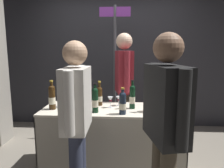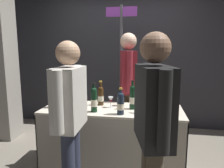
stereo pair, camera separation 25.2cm
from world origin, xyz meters
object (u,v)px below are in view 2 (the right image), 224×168
(wine_glass_near_taster, at_px, (174,107))
(booth_signpost, at_px, (121,61))
(vendor_presenter, at_px, (128,81))
(featured_wine_bottle, at_px, (67,96))
(display_bottle_0, at_px, (101,95))
(tasting_table, at_px, (112,128))
(wine_glass_near_vendor, at_px, (111,100))
(wine_glass_mid, at_px, (120,99))
(concrete_pillar, at_px, (0,39))
(taster_foreground_right, at_px, (70,111))
(flower_vase, at_px, (150,103))

(wine_glass_near_taster, xyz_separation_m, booth_signpost, (-0.73, 1.13, 0.44))
(vendor_presenter, xyz_separation_m, booth_signpost, (-0.15, 0.40, 0.27))
(featured_wine_bottle, bearing_deg, display_bottle_0, 12.70)
(tasting_table, relative_size, wine_glass_near_vendor, 12.44)
(booth_signpost, bearing_deg, vendor_presenter, -69.23)
(wine_glass_mid, bearing_deg, featured_wine_bottle, -171.13)
(concrete_pillar, height_order, wine_glass_near_taster, concrete_pillar)
(display_bottle_0, relative_size, booth_signpost, 0.15)
(display_bottle_0, height_order, booth_signpost, booth_signpost)
(display_bottle_0, bearing_deg, wine_glass_near_taster, -16.74)
(featured_wine_bottle, bearing_deg, booth_signpost, 59.39)
(tasting_table, distance_m, booth_signpost, 1.26)
(featured_wine_bottle, xyz_separation_m, taster_foreground_right, (0.32, -0.74, 0.03))
(booth_signpost, bearing_deg, wine_glass_mid, -83.57)
(flower_vase, bearing_deg, wine_glass_near_taster, -5.86)
(wine_glass_near_taster, xyz_separation_m, taster_foreground_right, (-0.98, -0.57, 0.07))
(wine_glass_near_vendor, relative_size, wine_glass_mid, 1.14)
(concrete_pillar, bearing_deg, flower_vase, -17.44)
(vendor_presenter, bearing_deg, booth_signpost, -169.61)
(vendor_presenter, bearing_deg, featured_wine_bottle, -62.87)
(featured_wine_bottle, height_order, wine_glass_mid, featured_wine_bottle)
(concrete_pillar, distance_m, display_bottle_0, 1.96)
(booth_signpost, bearing_deg, tasting_table, -88.89)
(wine_glass_near_taster, bearing_deg, taster_foreground_right, -149.84)
(wine_glass_near_vendor, xyz_separation_m, taster_foreground_right, (-0.24, -0.74, 0.06))
(concrete_pillar, xyz_separation_m, featured_wine_bottle, (1.33, -0.60, -0.73))
(wine_glass_mid, xyz_separation_m, taster_foreground_right, (-0.34, -0.84, 0.07))
(featured_wine_bottle, relative_size, flower_vase, 0.87)
(concrete_pillar, distance_m, wine_glass_mid, 2.20)
(concrete_pillar, height_order, display_bottle_0, concrete_pillar)
(wine_glass_near_vendor, bearing_deg, wine_glass_mid, 44.69)
(display_bottle_0, bearing_deg, tasting_table, -38.39)
(concrete_pillar, height_order, taster_foreground_right, concrete_pillar)
(wine_glass_near_vendor, xyz_separation_m, wine_glass_near_taster, (0.73, -0.17, -0.01))
(concrete_pillar, bearing_deg, vendor_presenter, -1.31)
(wine_glass_near_vendor, bearing_deg, tasting_table, -61.93)
(wine_glass_near_taster, xyz_separation_m, flower_vase, (-0.26, 0.03, 0.03))
(display_bottle_0, height_order, wine_glass_near_taster, display_bottle_0)
(flower_vase, height_order, booth_signpost, booth_signpost)
(display_bottle_0, height_order, wine_glass_mid, display_bottle_0)
(concrete_pillar, height_order, wine_glass_mid, concrete_pillar)
(concrete_pillar, distance_m, wine_glass_near_taster, 2.84)
(concrete_pillar, xyz_separation_m, display_bottle_0, (1.75, -0.51, -0.73))
(wine_glass_mid, distance_m, flower_vase, 0.44)
(wine_glass_mid, bearing_deg, taster_foreground_right, -112.32)
(tasting_table, distance_m, taster_foreground_right, 0.85)
(tasting_table, bearing_deg, taster_foreground_right, -111.03)
(flower_vase, bearing_deg, wine_glass_mid, 146.26)
(wine_glass_near_vendor, height_order, wine_glass_mid, wine_glass_near_vendor)
(wine_glass_mid, relative_size, booth_signpost, 0.05)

